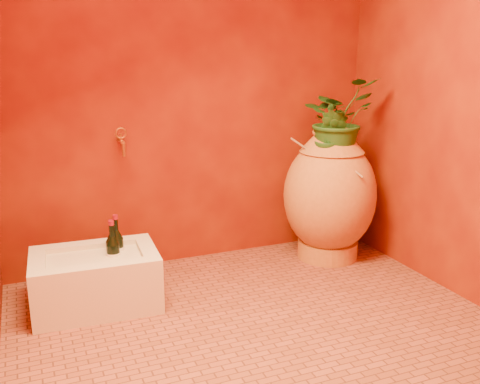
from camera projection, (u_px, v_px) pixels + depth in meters
name	position (u px, v px, depth m)	size (l,w,h in m)	color
floor	(254.00, 321.00, 2.86)	(2.50, 2.50, 0.00)	brown
wall_back	(192.00, 74.00, 3.43)	(2.50, 0.02, 2.50)	#580C05
wall_right	(459.00, 78.00, 2.99)	(0.02, 2.00, 2.50)	#580C05
amphora	(330.00, 195.00, 3.63)	(0.70, 0.70, 0.90)	#B57633
stone_basin	(96.00, 281.00, 2.99)	(0.70, 0.50, 0.32)	beige
wine_bottle_a	(117.00, 249.00, 3.08)	(0.08, 0.08, 0.32)	black
wine_bottle_b	(113.00, 255.00, 3.00)	(0.08, 0.08, 0.31)	black
wine_bottle_c	(112.00, 251.00, 3.08)	(0.07, 0.07, 0.29)	black
wall_tap	(122.00, 140.00, 3.27)	(0.07, 0.15, 0.17)	#A87726
plant_main	(338.00, 119.00, 3.50)	(0.48, 0.41, 0.53)	#1C4B1A
plant_side	(331.00, 138.00, 3.44)	(0.21, 0.17, 0.38)	#1C4B1A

